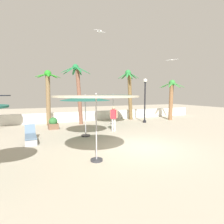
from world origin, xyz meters
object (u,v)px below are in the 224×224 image
seagull_0 (127,73)px  planter (53,124)px  seagull_1 (172,60)px  palm_tree_1 (78,87)px  patio_umbrella_2 (85,98)px  palm_tree_2 (48,91)px  lamp_post_1 (145,97)px  guest_0 (114,116)px  seagull_2 (100,31)px  lounge_chair_0 (31,135)px  patio_umbrella_1 (96,99)px  palm_tree_0 (171,95)px  patio_umbrella_3 (113,96)px  palm_tree_3 (129,89)px

seagull_0 → planter: seagull_0 is taller
seagull_1 → seagull_0: bearing=114.2°
palm_tree_1 → patio_umbrella_2: bearing=-99.1°
palm_tree_2 → seagull_0: bearing=11.3°
palm_tree_2 → lamp_post_1: bearing=-15.1°
guest_0 → seagull_2: size_ratio=1.79×
seagull_0 → guest_0: bearing=-125.7°
lounge_chair_0 → guest_0: (5.24, 0.80, 0.66)m
lounge_chair_0 → lamp_post_1: bearing=18.4°
planter → seagull_1: bearing=-5.6°
palm_tree_1 → lamp_post_1: 5.84m
patio_umbrella_1 → planter: 7.77m
palm_tree_0 → palm_tree_1: 9.02m
patio_umbrella_1 → seagull_2: 7.16m
patio_umbrella_3 → seagull_0: size_ratio=2.66×
seagull_1 → lamp_post_1: bearing=161.4°
patio_umbrella_2 → seagull_1: (8.55, 2.26, 3.20)m
palm_tree_1 → lounge_chair_0: 6.59m
palm_tree_2 → patio_umbrella_3: bearing=-19.0°
guest_0 → seagull_1: 7.92m
lounge_chair_0 → seagull_2: bearing=15.4°
palm_tree_3 → seagull_2: (-4.67, -4.20, 3.61)m
patio_umbrella_3 → seagull_1: seagull_1 is taller
patio_umbrella_3 → lamp_post_1: size_ratio=0.78×
patio_umbrella_2 → palm_tree_3: (6.03, 5.32, 0.72)m
lounge_chair_0 → planter: planter is taller
palm_tree_1 → seagull_0: (5.80, 2.22, 1.56)m
palm_tree_0 → guest_0: (-7.47, -2.76, -1.43)m
planter → palm_tree_1: bearing=30.2°
palm_tree_1 → palm_tree_2: size_ratio=1.12×
seagull_0 → planter: size_ratio=1.33×
palm_tree_2 → lamp_post_1: palm_tree_2 is taller
patio_umbrella_1 → palm_tree_2: 9.40m
patio_umbrella_2 → seagull_1: size_ratio=2.99×
patio_umbrella_3 → lounge_chair_0: 7.62m
palm_tree_0 → planter: 11.33m
patio_umbrella_1 → patio_umbrella_3: bearing=61.1°
patio_umbrella_2 → seagull_1: bearing=14.8°
palm_tree_0 → seagull_1: bearing=-132.6°
patio_umbrella_2 → lounge_chair_0: bearing=-178.1°
lounge_chair_0 → seagull_0: 12.55m
lounge_chair_0 → guest_0: bearing=8.7°
lamp_post_1 → planter: bearing=178.3°
seagull_1 → palm_tree_1: bearing=163.8°
palm_tree_0 → patio_umbrella_1: bearing=-143.7°
patio_umbrella_2 → lounge_chair_0: (-3.06, -0.10, -1.91)m
patio_umbrella_2 → planter: bearing=114.5°
palm_tree_3 → seagull_1: (2.52, -3.06, 2.48)m
patio_umbrella_1 → palm_tree_0: (10.48, 7.69, 0.07)m
patio_umbrella_2 → patio_umbrella_3: (3.40, 3.43, 0.05)m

